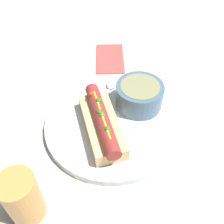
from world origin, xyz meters
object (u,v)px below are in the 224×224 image
(hot_dog, at_px, (102,123))
(spoon, at_px, (109,91))
(soup_bowl, at_px, (139,95))
(drinking_glass, at_px, (22,198))

(hot_dog, relative_size, spoon, 1.57)
(soup_bowl, bearing_deg, hot_dog, -74.25)
(soup_bowl, xyz_separation_m, drinking_glass, (0.12, -0.30, 0.00))
(hot_dog, relative_size, drinking_glass, 1.89)
(drinking_glass, bearing_deg, spoon, 126.50)
(hot_dog, height_order, drinking_glass, drinking_glass)
(soup_bowl, relative_size, drinking_glass, 1.06)
(hot_dog, distance_m, soup_bowl, 0.12)
(hot_dog, bearing_deg, spoon, 158.56)
(spoon, bearing_deg, hot_dog, -168.77)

